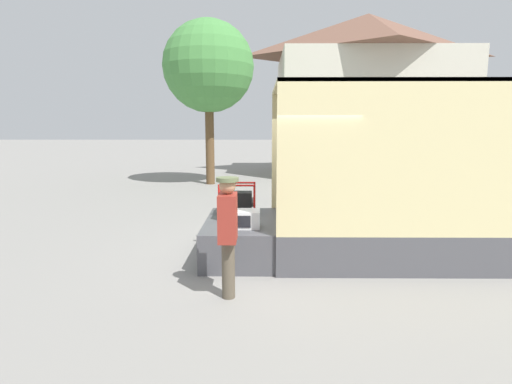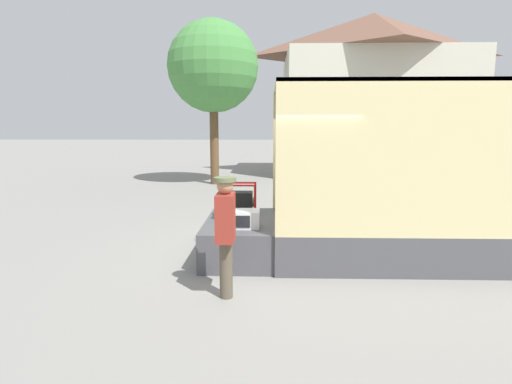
% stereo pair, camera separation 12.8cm
% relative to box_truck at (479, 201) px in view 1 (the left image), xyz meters
% --- Properties ---
extents(ground_plane, '(160.00, 160.00, 0.00)m').
position_rel_box_truck_xyz_m(ground_plane, '(-3.70, 0.00, -1.02)').
color(ground_plane, gray).
extents(box_truck, '(6.02, 2.34, 3.04)m').
position_rel_box_truck_xyz_m(box_truck, '(0.00, 0.00, 0.00)').
color(box_truck, silver).
rests_on(box_truck, ground).
extents(tailgate_deck, '(1.23, 2.22, 0.66)m').
position_rel_box_truck_xyz_m(tailgate_deck, '(-4.32, 0.00, -0.69)').
color(tailgate_deck, '#4C4C51').
rests_on(tailgate_deck, ground).
extents(microwave, '(0.54, 0.43, 0.29)m').
position_rel_box_truck_xyz_m(microwave, '(-4.22, -0.54, -0.21)').
color(microwave, white).
rests_on(microwave, tailgate_deck).
extents(portable_generator, '(0.70, 0.43, 0.61)m').
position_rel_box_truck_xyz_m(portable_generator, '(-4.37, 0.50, -0.13)').
color(portable_generator, black).
rests_on(portable_generator, tailgate_deck).
extents(worker_person, '(0.30, 0.44, 1.67)m').
position_rel_box_truck_xyz_m(worker_person, '(-4.38, -1.89, 0.01)').
color(worker_person, brown).
rests_on(worker_person, ground).
extents(house_backdrop, '(9.17, 6.74, 7.99)m').
position_rel_box_truck_xyz_m(house_backdrop, '(1.48, 13.93, 3.06)').
color(house_backdrop, beige).
rests_on(house_backdrop, ground).
extents(street_tree, '(3.68, 3.68, 6.64)m').
position_rel_box_truck_xyz_m(street_tree, '(-6.03, 9.59, 3.76)').
color(street_tree, brown).
rests_on(street_tree, ground).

